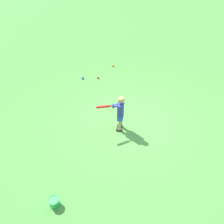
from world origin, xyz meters
The scene contains 6 objects.
ground_plane centered at (0.00, 0.00, 0.00)m, with size 40.00×40.00×0.00m, color #519942.
child_batter centered at (-0.39, 0.05, 0.65)m, with size 0.69×0.54×1.08m.
play_ball_far_left centered at (1.32, 2.44, 0.04)m, with size 0.08×0.08×0.08m, color red.
play_ball_near_batter centered at (2.47, 2.65, 0.04)m, with size 0.08×0.08×0.08m, color orange.
play_ball_by_bucket centered at (0.91, 2.87, 0.04)m, with size 0.09×0.09×0.09m, color blue.
toy_bucket centered at (-3.00, -0.37, 0.10)m, with size 0.22×0.22×0.19m.
Camera 1 is at (-4.01, -2.72, 4.22)m, focal length 34.95 mm.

